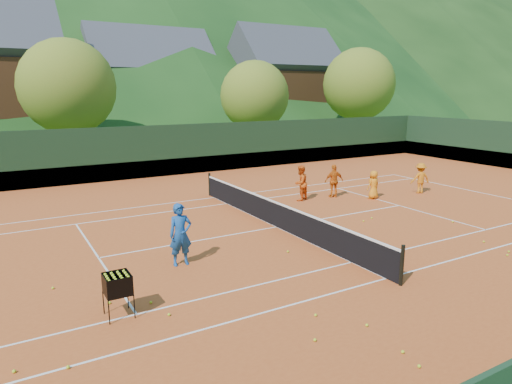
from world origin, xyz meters
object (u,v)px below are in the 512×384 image
student_b (334,181)px  chalet_right (283,88)px  tennis_net (277,214)px  ball_hopper (117,285)px  student_d (420,178)px  student_a (300,183)px  student_c (373,185)px  coach (180,235)px  chalet_mid (150,90)px

student_b → chalet_right: (15.06, 27.28, 4.45)m
tennis_net → ball_hopper: bearing=-149.4°
chalet_right → tennis_net: bearing=-123.7°
student_b → student_d: size_ratio=1.05×
student_a → chalet_right: size_ratio=0.14×
student_c → student_d: 2.85m
student_c → ball_hopper: (-13.09, -5.56, 0.08)m
coach → student_b: bearing=30.5°
student_c → tennis_net: bearing=11.5°
coach → tennis_net: (4.41, 1.76, -0.41)m
student_a → chalet_right: 32.11m
coach → tennis_net: 4.77m
coach → student_c: (10.76, 3.33, -0.25)m
chalet_mid → student_d: bearing=-84.5°
student_d → tennis_net: student_d is taller
ball_hopper → chalet_mid: (12.75, 38.00, 4.22)m
chalet_mid → chalet_right: bearing=-15.9°
tennis_net → chalet_mid: (6.00, 34.00, 4.47)m
student_b → ball_hopper: bearing=44.0°
student_d → ball_hopper: bearing=36.2°
student_a → chalet_mid: (2.80, 31.00, 4.16)m
student_b → chalet_mid: size_ratio=0.12×
tennis_net → chalet_mid: size_ratio=0.95×
coach → chalet_right: bearing=57.4°
coach → student_b: coach is taller
ball_hopper → chalet_mid: chalet_mid is taller
student_a → ball_hopper: 12.16m
tennis_net → student_c: bearing=13.9°
student_d → chalet_right: 31.01m
student_a → student_b: student_a is taller
coach → ball_hopper: 3.24m
student_d → tennis_net: (-9.17, -1.29, -0.25)m
student_d → chalet_right: bearing=-92.8°
student_c → student_d: student_d is taller
student_c → tennis_net: 6.53m
student_d → student_c: bearing=12.3°
student_c → chalet_mid: bearing=-91.8°
student_c → chalet_right: (13.66, 28.43, 4.58)m
chalet_mid → tennis_net: bearing=-100.0°
student_b → chalet_mid: (1.06, 31.28, 4.19)m
chalet_mid → chalet_right: size_ratio=1.06×
coach → student_a: 8.98m
tennis_net → chalet_right: chalet_right is taller
coach → student_d: bearing=17.6°
student_c → tennis_net: student_c is taller
tennis_net → ball_hopper: (-6.75, -4.00, 0.25)m
chalet_mid → student_c: bearing=-89.4°
student_c → student_d: size_ratio=0.89×
student_b → student_d: bearing=175.4°
coach → student_c: bearing=22.1°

